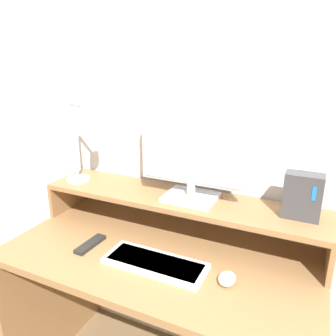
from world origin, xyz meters
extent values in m
cube|color=silver|center=(0.00, 0.66, 1.25)|extent=(6.00, 0.05, 2.50)
cube|color=olive|center=(0.00, 0.31, 0.73)|extent=(1.22, 0.62, 0.03)
cube|color=olive|center=(-0.60, 0.31, 0.36)|extent=(0.03, 0.62, 0.71)
cube|color=olive|center=(-0.60, 0.49, 0.82)|extent=(0.02, 0.26, 0.15)
cube|color=olive|center=(0.60, 0.49, 0.82)|extent=(0.02, 0.26, 0.15)
cube|color=olive|center=(0.00, 0.49, 0.90)|extent=(1.22, 0.26, 0.02)
cube|color=#BCBCC1|center=(0.06, 0.49, 0.92)|extent=(0.21, 0.17, 0.02)
cylinder|color=#BCBCC1|center=(0.06, 0.49, 0.96)|extent=(0.04, 0.04, 0.06)
cube|color=#B7B7BC|center=(0.06, 0.49, 1.14)|extent=(0.44, 0.02, 0.31)
cube|color=silver|center=(0.06, 0.48, 1.14)|extent=(0.42, 0.01, 0.28)
cylinder|color=silver|center=(-0.52, 0.47, 0.92)|extent=(0.11, 0.11, 0.01)
cylinder|color=silver|center=(-0.52, 0.47, 1.10)|extent=(0.01, 0.01, 0.35)
cylinder|color=silver|center=(-0.45, 0.43, 1.28)|extent=(0.15, 0.09, 0.01)
cylinder|color=silver|center=(-0.37, 0.39, 1.26)|extent=(0.05, 0.05, 0.05)
cube|color=#3D3D42|center=(0.48, 0.51, 1.00)|extent=(0.13, 0.07, 0.17)
cube|color=#1972F2|center=(0.52, 0.47, 1.03)|extent=(0.01, 0.00, 0.05)
cube|color=white|center=(0.03, 0.23, 0.75)|extent=(0.38, 0.15, 0.02)
cube|color=silver|center=(0.03, 0.23, 0.76)|extent=(0.35, 0.12, 0.01)
ellipsoid|color=white|center=(0.29, 0.24, 0.76)|extent=(0.06, 0.08, 0.03)
cube|color=black|center=(-0.28, 0.24, 0.75)|extent=(0.05, 0.15, 0.02)
camera|label=1|loc=(0.51, -0.69, 1.46)|focal=35.00mm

